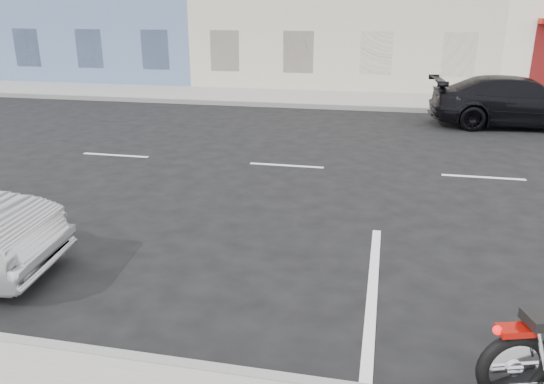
{
  "coord_description": "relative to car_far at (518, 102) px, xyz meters",
  "views": [
    {
      "loc": [
        0.01,
        -10.75,
        3.17
      ],
      "look_at": [
        -1.44,
        -4.04,
        0.8
      ],
      "focal_mm": 35.0,
      "sensor_mm": 36.0,
      "label": 1
    }
  ],
  "objects": [
    {
      "name": "car_far",
      "position": [
        0.0,
        0.0,
        0.0
      ],
      "size": [
        4.98,
        2.33,
        1.41
      ],
      "primitive_type": "imported",
      "rotation": [
        0.0,
        0.0,
        1.65
      ],
      "color": "black",
      "rests_on": "ground"
    },
    {
      "name": "sidewalk_far",
      "position": [
        -8.65,
        3.33,
        -0.63
      ],
      "size": [
        80.0,
        3.4,
        0.15
      ],
      "primitive_type": "cube",
      "color": "gray",
      "rests_on": "ground"
    },
    {
      "name": "ground",
      "position": [
        -3.65,
        -5.37,
        -0.7
      ],
      "size": [
        120.0,
        120.0,
        0.0
      ],
      "primitive_type": "plane",
      "color": "black",
      "rests_on": "ground"
    },
    {
      "name": "curb_far",
      "position": [
        -8.65,
        1.63,
        -0.62
      ],
      "size": [
        80.0,
        0.12,
        0.16
      ],
      "primitive_type": "cube",
      "color": "gray",
      "rests_on": "ground"
    }
  ]
}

